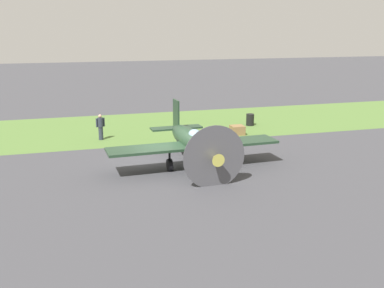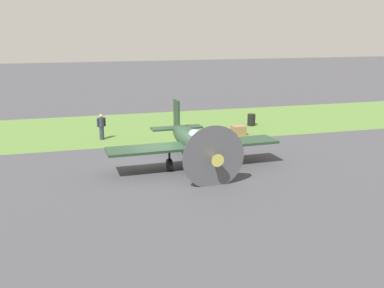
{
  "view_description": "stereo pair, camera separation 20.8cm",
  "coord_description": "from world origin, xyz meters",
  "views": [
    {
      "loc": [
        4.73,
        22.62,
        7.28
      ],
      "look_at": [
        -1.76,
        0.28,
        1.23
      ],
      "focal_mm": 41.8,
      "sensor_mm": 36.0,
      "label": 1
    },
    {
      "loc": [
        4.53,
        22.68,
        7.28
      ],
      "look_at": [
        -1.76,
        0.28,
        1.23
      ],
      "focal_mm": 41.8,
      "sensor_mm": 36.0,
      "label": 2
    }
  ],
  "objects": [
    {
      "name": "fuel_drum",
      "position": [
        -8.96,
        -8.46,
        0.45
      ],
      "size": [
        0.6,
        0.6,
        0.9
      ],
      "primitive_type": "cylinder",
      "color": "black",
      "rests_on": "ground"
    },
    {
      "name": "grass_verge",
      "position": [
        0.0,
        -10.29,
        0.0
      ],
      "size": [
        120.0,
        11.0,
        0.01
      ],
      "primitive_type": "cube",
      "color": "#567A38",
      "rests_on": "ground"
    },
    {
      "name": "supply_crate",
      "position": [
        -6.89,
        -5.91,
        0.32
      ],
      "size": [
        0.91,
        0.91,
        0.64
      ],
      "primitive_type": "cube",
      "rotation": [
        0.0,
        0.0,
        1.56
      ],
      "color": "olive",
      "rests_on": "ground"
    },
    {
      "name": "airplane_lead",
      "position": [
        -1.77,
        0.43,
        1.39
      ],
      "size": [
        9.3,
        7.37,
        3.32
      ],
      "rotation": [
        0.0,
        0.0,
        0.04
      ],
      "color": "#233D28",
      "rests_on": "ground"
    },
    {
      "name": "ground_crew_chief",
      "position": [
        2.47,
        -7.06,
        0.91
      ],
      "size": [
        0.6,
        0.38,
        1.73
      ],
      "rotation": [
        0.0,
        0.0,
        3.47
      ],
      "color": "#2D3342",
      "rests_on": "ground"
    },
    {
      "name": "ground_plane",
      "position": [
        0.0,
        0.0,
        0.0
      ],
      "size": [
        160.0,
        160.0,
        0.0
      ],
      "primitive_type": "plane",
      "color": "#424247"
    }
  ]
}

